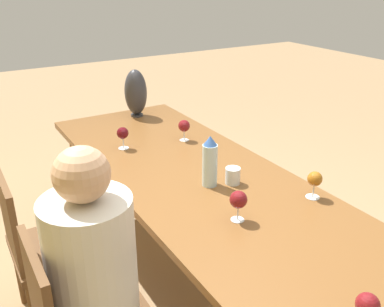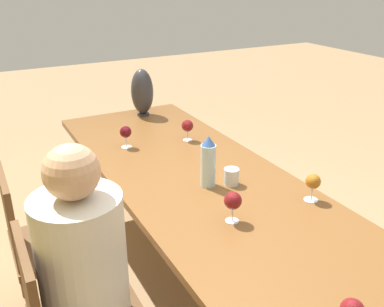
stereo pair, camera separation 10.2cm
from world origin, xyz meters
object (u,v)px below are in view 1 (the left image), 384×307
Objects in this scene: wine_glass_4 at (123,134)px; person_near at (97,282)px; chair_far at (43,243)px; wine_glass_1 at (238,200)px; water_bottle at (210,162)px; wine_glass_6 at (315,180)px; wine_glass_3 at (367,305)px; water_tumbler at (232,175)px; wine_glass_5 at (184,126)px; vase at (136,93)px.

person_near is at bearing 152.23° from wine_glass_4.
wine_glass_1 is at bearing -132.08° from chair_far.
wine_glass_4 is (0.68, 0.19, -0.03)m from water_bottle.
wine_glass_1 is 0.44m from wine_glass_6.
person_near reaches higher than wine_glass_1.
water_bottle reaches higher than wine_glass_4.
water_tumbler is at bearing -12.69° from wine_glass_3.
wine_glass_1 reaches higher than wine_glass_4.
chair_far is at bearing 68.95° from water_bottle.
water_tumbler is at bearing 37.32° from wine_glass_6.
wine_glass_5 is (0.61, -0.20, -0.03)m from water_bottle.
water_tumbler is at bearing -111.03° from chair_far.
chair_far is at bearing 106.62° from wine_glass_5.
water_bottle is 1.24m from vase.
vase is 2.70× the size of wine_glass_3.
water_tumbler is (-0.04, -0.11, -0.09)m from water_bottle.
wine_glass_1 is at bearing 163.90° from wine_glass_5.
wine_glass_6 is at bearing -34.88° from wine_glass_3.
wine_glass_4 is 1.01× the size of wine_glass_6.
water_tumbler is 0.36m from wine_glass_1.
wine_glass_3 is (-1.05, 0.11, -0.04)m from water_bottle.
wine_glass_5 is at bearing -7.52° from water_tumbler.
wine_glass_5 reaches higher than chair_far.
water_bottle is 0.76× the size of vase.
person_near is at bearing 114.17° from water_bottle.
wine_glass_1 is (-0.35, 0.08, -0.03)m from water_bottle.
wine_glass_4 reaches higher than water_tumbler.
wine_glass_3 is (-1.01, 0.23, 0.05)m from water_tumbler.
person_near reaches higher than wine_glass_3.
chair_far is (1.36, 0.69, -0.35)m from wine_glass_3.
water_tumbler is at bearing -110.85° from water_bottle.
wine_glass_6 is at bearing -152.24° from wine_glass_4.
vase is 2.56× the size of wine_glass_4.
wine_glass_3 is at bearing 145.12° from wine_glass_6.
wine_glass_4 is (0.73, 0.31, 0.05)m from water_tumbler.
vase reaches higher than wine_glass_6.
wine_glass_6 is 1.39m from chair_far.
vase reaches higher than wine_glass_5.
person_near is (0.02, 0.65, -0.18)m from wine_glass_1.
wine_glass_1 is 1.10× the size of wine_glass_3.
wine_glass_1 reaches higher than chair_far.
wine_glass_6 is at bearing -170.58° from wine_glass_5.
chair_far is 0.72× the size of person_near.
wine_glass_4 is 0.80m from chair_far.
wine_glass_3 is at bearing 173.61° from vase.
person_near is (-1.01, 0.53, -0.18)m from wine_glass_4.
wine_glass_1 is 1.04m from chair_far.
water_bottle is at bearing -6.19° from wine_glass_3.
wine_glass_6 reaches higher than water_tumbler.
water_bottle is 0.82m from person_near.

